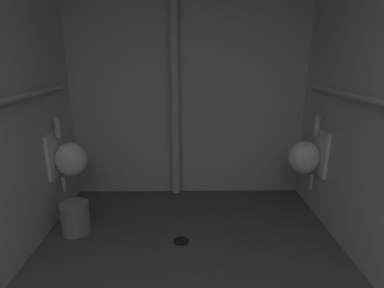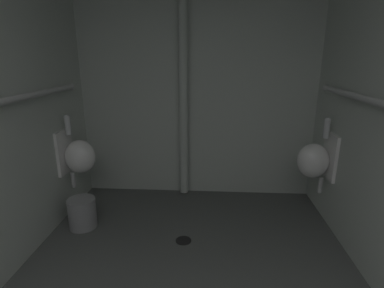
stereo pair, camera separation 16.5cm
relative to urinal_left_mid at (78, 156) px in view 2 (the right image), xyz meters
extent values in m
cube|color=#B9C0B7|center=(1.16, 0.61, 0.74)|extent=(2.74, 0.06, 2.73)
ellipsoid|color=white|center=(0.02, 0.00, -0.01)|extent=(0.30, 0.26, 0.34)
cube|color=white|center=(-0.13, 0.00, 0.04)|extent=(0.03, 0.30, 0.44)
cylinder|color=silver|center=(-0.07, 0.00, 0.30)|extent=(0.06, 0.06, 0.16)
sphere|color=silver|center=(-0.07, 0.00, 0.38)|extent=(0.06, 0.06, 0.06)
cylinder|color=#B2B2B2|center=(-0.08, 0.00, -0.26)|extent=(0.04, 0.04, 0.16)
ellipsoid|color=white|center=(2.31, 0.02, -0.01)|extent=(0.30, 0.26, 0.34)
cube|color=white|center=(2.46, 0.02, 0.04)|extent=(0.03, 0.30, 0.44)
cylinder|color=silver|center=(2.40, 0.02, 0.30)|extent=(0.06, 0.06, 0.16)
sphere|color=silver|center=(2.40, 0.02, 0.38)|extent=(0.06, 0.06, 0.06)
cylinder|color=#B2B2B2|center=(2.41, 0.02, -0.26)|extent=(0.04, 0.04, 0.16)
sphere|color=#B2B2B2|center=(-0.09, 0.20, 0.66)|extent=(0.06, 0.06, 0.06)
sphere|color=#B2B2B2|center=(2.42, 0.22, 0.66)|extent=(0.06, 0.06, 0.06)
cylinder|color=#B9C0B7|center=(1.02, 0.50, 0.74)|extent=(0.10, 0.10, 2.68)
cylinder|color=black|center=(1.09, -0.45, -0.62)|extent=(0.14, 0.14, 0.01)
cylinder|color=gray|center=(0.11, -0.28, -0.48)|extent=(0.26, 0.26, 0.29)
camera|label=1|loc=(1.15, -2.77, 0.96)|focal=28.16mm
camera|label=2|loc=(1.31, -2.77, 0.96)|focal=28.16mm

